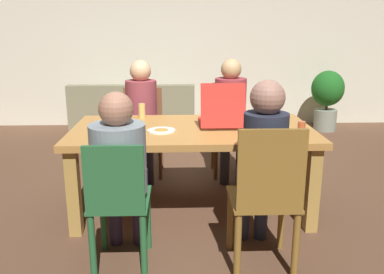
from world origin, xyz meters
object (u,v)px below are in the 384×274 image
at_px(dining_table, 192,138).
at_px(plate_1, 270,122).
at_px(chair_1, 143,125).
at_px(chair_3, 119,203).
at_px(drinking_glass_1, 142,111).
at_px(person_2, 231,109).
at_px(plate_0, 161,130).
at_px(drinking_glass_0, 126,129).
at_px(drinking_glass_3, 110,118).
at_px(pizza_box_0, 221,119).
at_px(drinking_glass_2, 301,128).
at_px(chair_0, 266,197).
at_px(couch, 134,117).
at_px(potted_plant, 327,96).
at_px(person_1, 141,110).
at_px(person_0, 262,158).
at_px(person_3, 120,163).
at_px(chair_2, 229,125).

bearing_deg(dining_table, plate_1, 14.22).
distance_m(chair_1, chair_3, 1.93).
bearing_deg(drinking_glass_1, chair_3, -92.02).
distance_m(person_2, plate_0, 1.17).
relative_size(person_2, chair_3, 1.39).
relative_size(plate_0, drinking_glass_0, 1.58).
height_order(chair_1, drinking_glass_3, chair_1).
distance_m(person_2, pizza_box_0, 0.76).
xyz_separation_m(person_2, drinking_glass_2, (0.43, -1.07, 0.06)).
bearing_deg(chair_1, chair_0, -64.42).
bearing_deg(couch, drinking_glass_2, -59.54).
bearing_deg(chair_0, couch, 108.97).
bearing_deg(chair_0, potted_plant, 65.03).
bearing_deg(dining_table, pizza_box_0, 21.61).
distance_m(chair_0, chair_3, 0.94).
relative_size(pizza_box_0, drinking_glass_3, 3.66).
bearing_deg(drinking_glass_0, plate_0, 38.60).
distance_m(plate_1, drinking_glass_0, 1.32).
distance_m(drinking_glass_0, drinking_glass_2, 1.38).
relative_size(chair_1, drinking_glass_0, 6.31).
xyz_separation_m(person_2, pizza_box_0, (-0.19, -0.74, 0.06)).
relative_size(person_1, drinking_glass_3, 9.98).
xyz_separation_m(plate_0, drinking_glass_1, (-0.20, 0.52, 0.06)).
relative_size(chair_0, plate_0, 4.30).
bearing_deg(chair_3, chair_1, 90.00).
height_order(person_0, person_3, person_0).
bearing_deg(plate_1, drinking_glass_0, -157.81).
bearing_deg(potted_plant, person_2, -131.81).
bearing_deg(person_2, drinking_glass_3, -147.43).
bearing_deg(drinking_glass_1, drinking_glass_3, -129.29).
relative_size(chair_2, drinking_glass_2, 9.70).
height_order(chair_2, drinking_glass_3, chair_2).
bearing_deg(pizza_box_0, person_2, 75.88).
relative_size(drinking_glass_1, couch, 0.08).
height_order(person_0, drinking_glass_2, person_0).
bearing_deg(person_2, drinking_glass_1, -154.43).
relative_size(drinking_glass_1, drinking_glass_2, 1.32).
relative_size(drinking_glass_0, couch, 0.08).
height_order(chair_1, drinking_glass_2, chair_1).
height_order(chair_1, drinking_glass_0, chair_1).
xyz_separation_m(person_1, pizza_box_0, (0.76, -0.76, 0.07)).
distance_m(person_0, person_1, 1.91).
bearing_deg(potted_plant, pizza_box_0, -125.69).
bearing_deg(plate_1, chair_0, -103.08).
height_order(person_0, chair_1, person_0).
height_order(person_3, drinking_glass_0, person_3).
distance_m(person_2, drinking_glass_2, 1.15).
bearing_deg(person_3, person_1, 90.00).
relative_size(dining_table, person_0, 1.61).
relative_size(chair_0, drinking_glass_1, 7.47).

